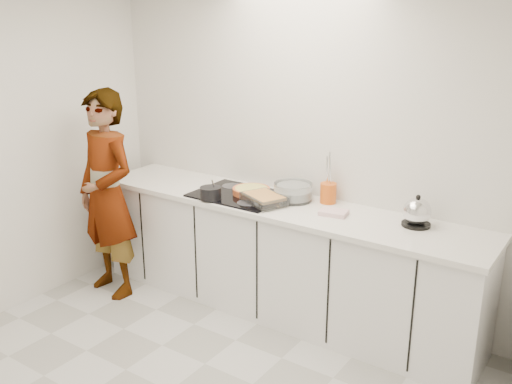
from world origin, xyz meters
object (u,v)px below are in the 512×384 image
Objects in this scene: hob at (240,195)px; cook at (107,195)px; baking_dish at (264,198)px; mixing_bowl at (293,192)px; saucepan at (211,193)px; kettle at (417,213)px; tart_dish at (251,190)px; utensil_crock at (328,193)px.

hob is 1.11m from cook.
mixing_bowl is (0.13, 0.21, 0.01)m from baking_dish.
saucepan is 0.82× the size of kettle.
saucepan is at bearing -118.47° from hob.
hob is at bearing -160.84° from mixing_bowl.
tart_dish is 1.20m from cook.
baking_dish reaches higher than tart_dish.
kettle is at bearing 13.45° from saucepan.
hob is 0.71m from utensil_crock.
kettle is (1.39, 0.14, 0.09)m from hob.
hob is 0.29m from baking_dish.
cook reaches higher than baking_dish.
saucepan reaches higher than mixing_bowl.
kettle is 0.74m from utensil_crock.
saucepan is at bearing -166.55° from kettle.
tart_dish is 0.34m from saucepan.
kettle is at bearing -0.09° from mixing_bowl.
hob is 2.32× the size of mixing_bowl.
baking_dish is 0.49m from utensil_crock.
baking_dish is (0.21, -0.13, 0.01)m from tart_dish.
tart_dish is (0.07, 0.06, 0.03)m from hob.
saucepan is 0.11× the size of cook.
baking_dish is at bearing -31.54° from tart_dish.
tart_dish is 0.35m from mixing_bowl.
baking_dish is 0.23× the size of cook.
kettle is at bearing 22.76° from cook.
mixing_bowl is 0.27m from utensil_crock.
kettle reaches higher than mixing_bowl.
cook reaches higher than utensil_crock.
saucepan is 0.60× the size of mixing_bowl.
kettle reaches higher than tart_dish.
saucepan is 0.91m from utensil_crock.
cook is (-0.87, -0.28, -0.10)m from saucepan.
saucepan reaches higher than tart_dish.
utensil_crock reaches higher than hob.
tart_dish is 0.62m from utensil_crock.
utensil_crock reaches higher than mixing_bowl.
hob is 0.10m from tart_dish.
mixing_bowl is at bearing 19.16° from hob.
mixing_bowl reaches higher than tart_dish.
saucepan is at bearing -145.52° from mixing_bowl.
kettle reaches higher than utensil_crock.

